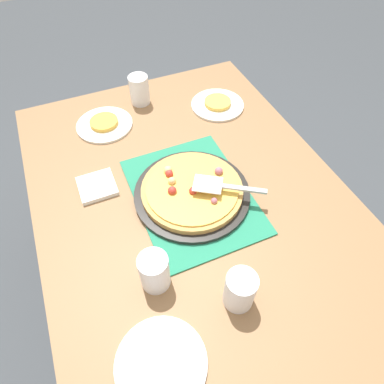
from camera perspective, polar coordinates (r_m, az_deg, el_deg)
ground_plane at (r=1.77m, az=0.00°, el=-15.91°), size 8.00×8.00×0.00m
dining_table at (r=1.20m, az=0.00°, el=-3.87°), size 1.40×1.00×0.75m
placemat at (r=1.11m, az=0.00°, el=-0.55°), size 0.48×0.36×0.01m
pizza_pan at (r=1.11m, az=0.00°, el=-0.23°), size 0.38×0.38×0.01m
pizza at (r=1.09m, az=-0.04°, el=0.49°), size 0.33×0.33×0.05m
plate_near_left at (r=1.41m, az=-14.54°, el=10.95°), size 0.22×0.22×0.01m
plate_far_right at (r=1.47m, az=4.32°, el=14.46°), size 0.22×0.22×0.01m
plate_side at (r=0.89m, az=-5.25°, el=-26.87°), size 0.22×0.22×0.01m
served_slice_left at (r=1.40m, az=-14.64°, el=11.35°), size 0.11×0.11×0.02m
served_slice_right at (r=1.46m, az=4.35°, el=14.87°), size 0.11×0.11×0.02m
cup_near at (r=0.89m, az=8.09°, el=-16.10°), size 0.08×0.08×0.12m
cup_far at (r=1.47m, az=-9.04°, el=16.63°), size 0.08×0.08×0.12m
cup_corner at (r=0.91m, az=-6.37°, el=-13.19°), size 0.08×0.08×0.12m
pizza_server at (r=1.06m, az=5.23°, el=1.00°), size 0.16×0.22×0.01m
napkin_stack at (r=1.18m, az=-15.72°, el=0.96°), size 0.12×0.12×0.02m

